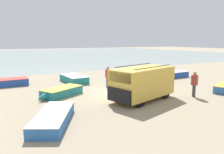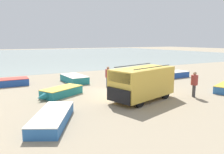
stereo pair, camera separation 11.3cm
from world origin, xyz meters
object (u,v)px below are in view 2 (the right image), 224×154
at_px(fisherman_0, 108,75).
at_px(parked_van, 142,82).
at_px(fishing_rowboat_0, 53,117).
at_px(fisherman_1, 194,82).
at_px(fishing_rowboat_5, 126,77).
at_px(fishing_rowboat_3, 74,79).
at_px(fishing_rowboat_6, 172,75).
at_px(fishing_rowboat_2, 6,82).
at_px(fishing_rowboat_4, 61,92).

bearing_deg(fisherman_0, parked_van, -12.64).
xyz_separation_m(fishing_rowboat_0, fisherman_1, (10.00, 0.17, 0.81)).
height_order(fishing_rowboat_5, fisherman_0, fisherman_0).
distance_m(parked_van, fishing_rowboat_3, 8.71).
xyz_separation_m(parked_van, fisherman_1, (3.70, -1.12, -0.12)).
bearing_deg(fishing_rowboat_5, fisherman_1, -108.38).
bearing_deg(fishing_rowboat_6, fishing_rowboat_2, 166.10).
xyz_separation_m(parked_van, fishing_rowboat_2, (-7.84, 9.52, -0.89)).
bearing_deg(fishing_rowboat_4, fishing_rowboat_2, -89.53).
distance_m(fishing_rowboat_5, fisherman_1, 8.32).
bearing_deg(fishing_rowboat_6, fishing_rowboat_3, 164.98).
relative_size(parked_van, fisherman_0, 2.80).
relative_size(fishing_rowboat_0, fishing_rowboat_2, 1.13).
height_order(fishing_rowboat_4, fisherman_0, fisherman_0).
xyz_separation_m(fishing_rowboat_3, fishing_rowboat_5, (5.14, -1.30, -0.04)).
relative_size(fishing_rowboat_2, fishing_rowboat_6, 0.83).
height_order(fishing_rowboat_3, fisherman_0, fisherman_0).
bearing_deg(fishing_rowboat_4, fisherman_1, 121.15).
relative_size(fishing_rowboat_2, fishing_rowboat_5, 0.93).
bearing_deg(fishing_rowboat_6, fishing_rowboat_0, -155.05).
height_order(parked_van, fishing_rowboat_5, parked_van).
bearing_deg(parked_van, fishing_rowboat_4, -54.77).
bearing_deg(fisherman_0, fishing_rowboat_2, -137.62).
distance_m(fishing_rowboat_0, fishing_rowboat_4, 5.26).
relative_size(fishing_rowboat_4, fishing_rowboat_5, 0.84).
height_order(fishing_rowboat_3, fishing_rowboat_5, fishing_rowboat_3).
height_order(fishing_rowboat_2, fishing_rowboat_6, fishing_rowboat_6).
relative_size(parked_van, fishing_rowboat_6, 1.03).
height_order(parked_van, fishing_rowboat_0, parked_van).
xyz_separation_m(fishing_rowboat_4, fisherman_1, (8.27, -4.80, 0.78)).
distance_m(fishing_rowboat_0, fishing_rowboat_6, 16.30).
relative_size(fishing_rowboat_2, fishing_rowboat_4, 1.11).
relative_size(fishing_rowboat_4, fisherman_1, 2.04).
bearing_deg(fishing_rowboat_3, fishing_rowboat_5, -107.71).
xyz_separation_m(fishing_rowboat_4, fishing_rowboat_5, (7.73, 3.46, 0.00)).
xyz_separation_m(fishing_rowboat_6, fisherman_1, (-4.61, -7.07, 0.76)).
xyz_separation_m(fishing_rowboat_2, fishing_rowboat_3, (5.84, -1.08, 0.03)).
relative_size(fishing_rowboat_2, fisherman_1, 2.25).
distance_m(fishing_rowboat_2, fishing_rowboat_5, 11.24).
bearing_deg(fisherman_1, parked_van, 14.07).
bearing_deg(fishing_rowboat_4, parked_van, 112.47).
height_order(fishing_rowboat_5, fisherman_1, fisherman_1).
height_order(fishing_rowboat_6, fisherman_0, fisherman_0).
relative_size(fishing_rowboat_2, fishing_rowboat_3, 0.98).
height_order(fisherman_0, fisherman_1, fisherman_1).
bearing_deg(fishing_rowboat_4, fishing_rowboat_0, 42.17).
bearing_deg(fishing_rowboat_0, fishing_rowboat_4, 8.54).
xyz_separation_m(fishing_rowboat_2, fisherman_1, (11.53, -10.64, 0.77)).
bearing_deg(fishing_rowboat_0, fishing_rowboat_2, 35.75).
bearing_deg(parked_van, fisherman_1, 147.19).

